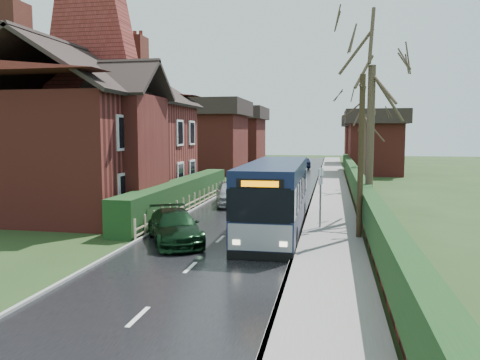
% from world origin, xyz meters
% --- Properties ---
extents(ground, '(140.00, 140.00, 0.00)m').
position_xyz_m(ground, '(0.00, 0.00, 0.00)').
color(ground, '#2B441D').
rests_on(ground, ground).
extents(road, '(6.00, 100.00, 0.02)m').
position_xyz_m(road, '(0.00, 10.00, 0.01)').
color(road, black).
rests_on(road, ground).
extents(pavement, '(2.50, 100.00, 0.14)m').
position_xyz_m(pavement, '(4.25, 10.00, 0.07)').
color(pavement, slate).
rests_on(pavement, ground).
extents(kerb_right, '(0.12, 100.00, 0.14)m').
position_xyz_m(kerb_right, '(3.05, 10.00, 0.07)').
color(kerb_right, gray).
rests_on(kerb_right, ground).
extents(kerb_left, '(0.12, 100.00, 0.10)m').
position_xyz_m(kerb_left, '(-3.05, 10.00, 0.05)').
color(kerb_left, gray).
rests_on(kerb_left, ground).
extents(front_hedge, '(1.20, 16.00, 1.60)m').
position_xyz_m(front_hedge, '(-3.90, 5.00, 0.80)').
color(front_hedge, black).
rests_on(front_hedge, ground).
extents(picket_fence, '(0.10, 16.00, 0.90)m').
position_xyz_m(picket_fence, '(-3.15, 5.00, 0.45)').
color(picket_fence, tan).
rests_on(picket_fence, ground).
extents(right_wall_hedge, '(0.60, 50.00, 1.80)m').
position_xyz_m(right_wall_hedge, '(5.80, 10.00, 1.02)').
color(right_wall_hedge, maroon).
rests_on(right_wall_hedge, ground).
extents(brick_house, '(9.30, 14.60, 10.30)m').
position_xyz_m(brick_house, '(-8.73, 4.78, 4.38)').
color(brick_house, maroon).
rests_on(brick_house, ground).
extents(bus, '(2.36, 9.79, 2.96)m').
position_xyz_m(bus, '(1.94, -0.04, 1.47)').
color(bus, '#0E1733').
rests_on(bus, ground).
extents(car_silver, '(2.68, 4.45, 1.42)m').
position_xyz_m(car_silver, '(-1.50, 6.75, 0.71)').
color(car_silver, silver).
rests_on(car_silver, ground).
extents(car_green, '(3.53, 4.59, 1.24)m').
position_xyz_m(car_green, '(-1.60, -2.84, 0.62)').
color(car_green, black).
rests_on(car_green, ground).
extents(car_distant, '(2.26, 4.01, 1.25)m').
position_xyz_m(car_distant, '(0.81, 35.44, 0.63)').
color(car_distant, black).
rests_on(car_distant, ground).
extents(bus_stop_sign, '(0.21, 0.40, 2.73)m').
position_xyz_m(bus_stop_sign, '(3.81, 0.50, 1.80)').
color(bus_stop_sign, slate).
rests_on(bus_stop_sign, ground).
extents(telegraph_pole, '(0.32, 0.81, 6.42)m').
position_xyz_m(telegraph_pole, '(5.36, -1.08, 3.25)').
color(telegraph_pole, black).
rests_on(telegraph_pole, ground).
extents(tree_right_near, '(4.83, 4.83, 10.42)m').
position_xyz_m(tree_right_near, '(6.00, 2.97, 7.78)').
color(tree_right_near, '#3D3124').
rests_on(tree_right_near, ground).
extents(tree_right_far, '(4.08, 4.08, 7.88)m').
position_xyz_m(tree_right_far, '(6.45, 14.54, 5.89)').
color(tree_right_far, '#3A2C22').
rests_on(tree_right_far, ground).
extents(tree_house_side, '(4.02, 4.02, 9.14)m').
position_xyz_m(tree_house_side, '(-11.40, 10.16, 6.83)').
color(tree_house_side, '#3B2F22').
rests_on(tree_house_side, ground).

